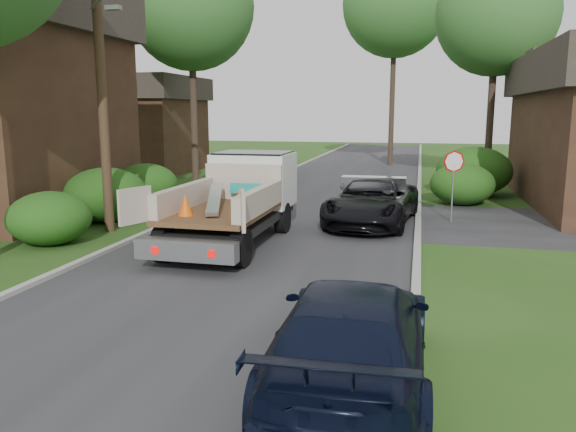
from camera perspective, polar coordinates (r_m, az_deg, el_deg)
The scene contains 18 objects.
ground at distance 12.13m, azimuth -7.11°, elevation -7.60°, with size 120.00×120.00×0.00m, color #234814.
road at distance 21.52m, azimuth 2.12°, elevation 0.48°, with size 8.00×90.00×0.02m, color #28282B.
curb_left at distance 22.64m, azimuth -8.11°, elevation 1.03°, with size 0.20×90.00×0.12m, color #9E9E99.
curb_right at distance 21.12m, azimuth 13.10°, elevation 0.18°, with size 0.20×90.00×0.12m, color #9E9E99.
stop_sign at distance 19.92m, azimuth 16.47°, elevation 4.40°, with size 0.71×0.32×2.48m.
utility_pole at distance 18.49m, azimuth -18.51°, elevation 14.40°, with size 2.42×1.25×10.00m.
house_left_far at distance 37.21m, azimuth -15.15°, elevation 9.09°, with size 7.56×7.56×6.00m.
hedge_left_a at distance 17.45m, azimuth -23.07°, elevation -0.19°, with size 2.34×2.34×1.53m, color #17430F.
hedge_left_b at distance 20.46m, azimuth -18.04°, elevation 2.09°, with size 2.86×2.86×1.87m, color #17430F.
hedge_left_c at distance 23.64m, azimuth -14.28°, elevation 3.15°, with size 2.60×2.60×1.70m, color #17430F.
hedge_right_a at distance 24.03m, azimuth 17.28°, elevation 3.11°, with size 2.60×2.60×1.70m, color #17430F.
hedge_right_b at distance 27.03m, azimuth 18.37°, elevation 4.37°, with size 3.38×3.38×2.21m, color #17430F.
tree_left_far at distance 30.55m, azimuth -9.85°, elevation 20.23°, with size 6.40×6.40×12.20m.
tree_right_far at distance 31.34m, azimuth 20.46°, elevation 18.57°, with size 6.00×6.00×11.50m.
tree_center_far at distance 41.48m, azimuth 10.84°, elevation 20.39°, with size 7.20×7.20×14.60m.
flatbed_truck at distance 16.89m, azimuth -4.71°, elevation 2.35°, with size 3.11×6.65×2.51m.
black_pickup at distance 19.17m, azimuth 8.56°, elevation 1.46°, with size 2.56×5.55×1.54m, color black.
navy_suv at distance 7.95m, azimuth 6.49°, elevation -11.83°, with size 2.08×5.13×1.49m, color black.
Camera 1 is at (4.06, -10.79, 3.76)m, focal length 35.00 mm.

